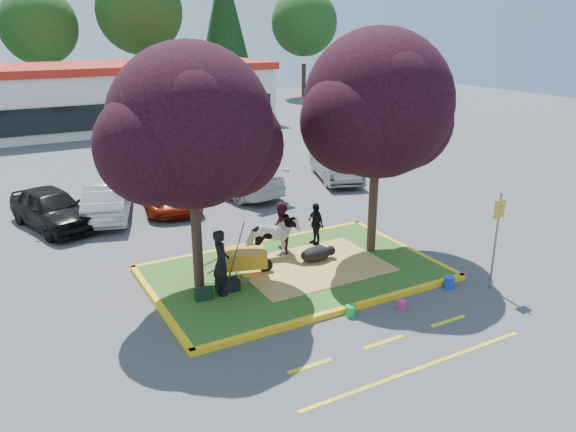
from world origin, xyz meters
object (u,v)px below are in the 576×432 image
calf (316,254)px  handler (221,262)px  wheelbarrow (246,259)px  sign_post (497,230)px  car_black (51,208)px  car_silver (108,200)px  bucket_pink (402,305)px  bucket_blue (449,282)px  cow (272,238)px  bucket_green (350,311)px

calf → handler: bearing=168.5°
wheelbarrow → sign_post: 6.90m
car_black → sign_post: bearing=-65.1°
handler → car_black: bearing=33.3°
car_silver → bucket_pink: bearing=131.2°
car_black → car_silver: size_ratio=1.00×
sign_post → bucket_blue: 1.94m
cow → bucket_pink: size_ratio=6.27×
sign_post → car_silver: (-7.93, 11.31, -1.04)m
bucket_pink → bucket_blue: bearing=10.1°
sign_post → bucket_green: size_ratio=10.08×
bucket_blue → car_silver: bearing=123.2°
calf → handler: size_ratio=0.57×
calf → car_silver: bearing=98.4°
bucket_blue → bucket_green: bearing=180.0°
handler → bucket_pink: (3.80, -2.81, -0.92)m
cow → sign_post: (4.46, -4.52, 0.91)m
bucket_blue → handler: bearing=157.1°
bucket_pink → car_silver: (-5.01, 11.05, 0.58)m
cow → wheelbarrow: cow is taller
sign_post → bucket_pink: 3.35m
calf → bucket_blue: (2.46, -3.10, -0.21)m
handler → bucket_green: size_ratio=6.52×
cow → car_black: 8.62m
handler → bucket_green: (2.45, -2.45, -0.91)m
calf → bucket_green: calf is taller
bucket_blue → bucket_pink: bearing=-169.9°
wheelbarrow → sign_post: (5.71, -3.73, 1.05)m
calf → handler: (-3.33, -0.65, 0.68)m
handler → sign_post: bearing=-102.8°
bucket_green → car_silver: car_silver is taller
cow → wheelbarrow: size_ratio=0.78×
calf → bucket_blue: size_ratio=3.24×
car_black → car_silver: (2.00, 0.11, -0.02)m
car_silver → bucket_blue: bearing=140.0°
bucket_green → bucket_pink: 1.40m
bucket_green → bucket_blue: 3.34m
bucket_green → car_black: car_black is taller
car_black → car_silver: 2.01m
handler → bucket_blue: 6.35m
cow → wheelbarrow: (-1.24, -0.79, -0.14)m
calf → bucket_pink: (0.47, -3.46, -0.24)m
calf → sign_post: size_ratio=0.37×
calf → wheelbarrow: (-2.31, 0.02, 0.32)m
wheelbarrow → car_black: 8.57m
sign_post → bucket_pink: (-2.92, 0.26, -1.61)m
bucket_green → car_silver: size_ratio=0.06×
cow → calf: bearing=-111.9°
bucket_pink → bucket_blue: bucket_blue is taller
calf → car_silver: 8.85m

